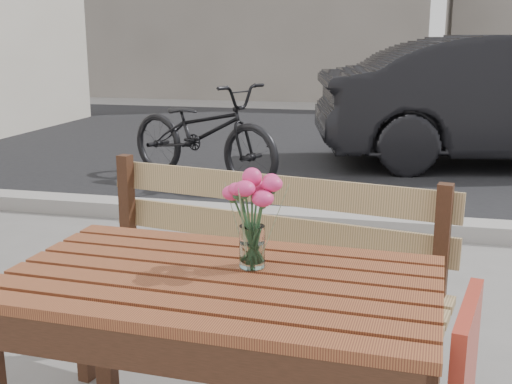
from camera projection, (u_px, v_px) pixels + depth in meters
street at (341, 171)px, 6.91m from camera, size 30.00×8.12×0.12m
main_table at (221, 316)px, 1.88m from camera, size 1.28×0.79×0.77m
main_bench at (260, 257)px, 2.59m from camera, size 1.58×0.73×0.95m
main_vase at (252, 206)px, 1.88m from camera, size 0.16×0.16×0.30m
bicycle at (202, 132)px, 6.42m from camera, size 2.02×1.41×1.00m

